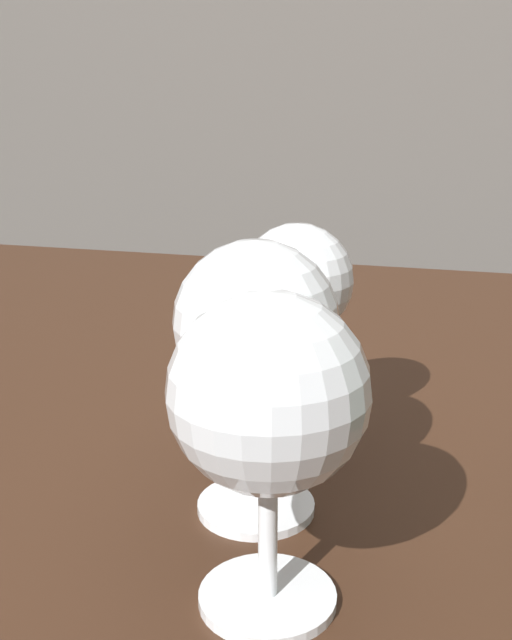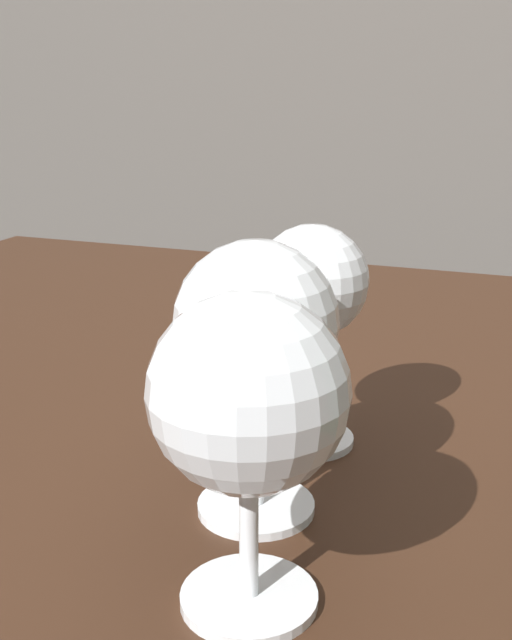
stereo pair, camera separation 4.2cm
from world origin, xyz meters
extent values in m
cube|color=#382114|center=(0.00, 0.00, 0.70)|extent=(1.41, 0.83, 0.03)
cylinder|color=white|center=(-0.06, -0.29, 0.71)|extent=(0.07, 0.07, 0.00)
cylinder|color=white|center=(-0.06, -0.29, 0.75)|extent=(0.01, 0.01, 0.07)
sphere|color=white|center=(-0.06, -0.29, 0.82)|extent=(0.09, 0.09, 0.09)
ellipsoid|color=maroon|center=(-0.06, -0.29, 0.82)|extent=(0.08, 0.08, 0.04)
cylinder|color=white|center=(-0.09, -0.21, 0.71)|extent=(0.07, 0.07, 0.00)
cylinder|color=white|center=(-0.09, -0.21, 0.76)|extent=(0.01, 0.01, 0.08)
sphere|color=white|center=(-0.09, -0.21, 0.82)|extent=(0.09, 0.09, 0.09)
ellipsoid|color=#EACC66|center=(-0.09, -0.21, 0.82)|extent=(0.08, 0.08, 0.03)
cylinder|color=white|center=(-0.08, -0.11, 0.71)|extent=(0.06, 0.06, 0.00)
cylinder|color=white|center=(-0.08, -0.11, 0.76)|extent=(0.01, 0.01, 0.08)
sphere|color=white|center=(-0.08, -0.11, 0.82)|extent=(0.07, 0.07, 0.07)
ellipsoid|color=#380711|center=(-0.08, -0.11, 0.82)|extent=(0.06, 0.06, 0.02)
camera|label=1|loc=(0.01, -0.60, 0.95)|focal=45.04mm
camera|label=2|loc=(0.05, -0.59, 0.95)|focal=45.04mm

